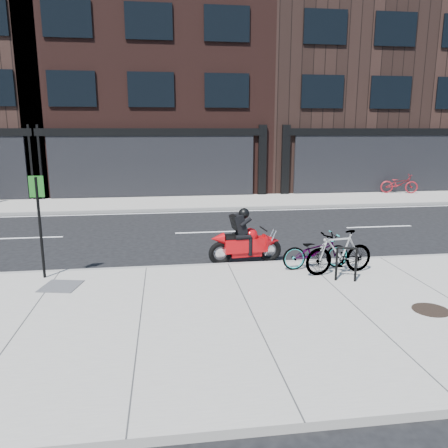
{
  "coord_description": "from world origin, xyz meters",
  "views": [
    {
      "loc": [
        -1.51,
        -12.2,
        3.41
      ],
      "look_at": [
        0.05,
        -0.86,
        0.9
      ],
      "focal_mm": 35.0,
      "sensor_mm": 36.0,
      "label": 1
    }
  ],
  "objects": [
    {
      "name": "building_mideast",
      "position": [
        10.0,
        14.5,
        6.25
      ],
      "size": [
        12.0,
        10.0,
        12.5
      ],
      "primitive_type": "cube",
      "color": "black",
      "rests_on": "ground"
    },
    {
      "name": "bicycle_front",
      "position": [
        2.02,
        -2.6,
        0.56
      ],
      "size": [
        1.66,
        0.64,
        0.86
      ],
      "primitive_type": "imported",
      "rotation": [
        0.0,
        0.0,
        1.62
      ],
      "color": "gray",
      "rests_on": "sidewalk_near"
    },
    {
      "name": "bicycle_far",
      "position": [
        10.55,
        8.85,
        0.62
      ],
      "size": [
        1.97,
        1.08,
        0.98
      ],
      "primitive_type": "imported",
      "rotation": [
        0.0,
        0.0,
        1.33
      ],
      "color": "maroon",
      "rests_on": "sidewalk_far"
    },
    {
      "name": "sidewalk_near",
      "position": [
        0.0,
        -5.0,
        0.07
      ],
      "size": [
        60.0,
        6.0,
        0.13
      ],
      "primitive_type": "cube",
      "color": "gray",
      "rests_on": "ground"
    },
    {
      "name": "utility_grate",
      "position": [
        -3.75,
        -3.05,
        0.14
      ],
      "size": [
        0.89,
        0.89,
        0.02
      ],
      "primitive_type": "cube",
      "rotation": [
        0.0,
        0.0,
        -0.21
      ],
      "color": "#4E4E51",
      "rests_on": "sidewalk_near"
    },
    {
      "name": "building_center",
      "position": [
        -2.0,
        14.5,
        7.25
      ],
      "size": [
        12.0,
        10.0,
        14.5
      ],
      "primitive_type": "cube",
      "color": "black",
      "rests_on": "ground"
    },
    {
      "name": "bicycle_rear",
      "position": [
        2.42,
        -3.03,
        0.64
      ],
      "size": [
        1.74,
        0.74,
        1.01
      ],
      "primitive_type": "imported",
      "rotation": [
        0.0,
        0.0,
        4.87
      ],
      "color": "gray",
      "rests_on": "sidewalk_near"
    },
    {
      "name": "bike_rack",
      "position": [
        2.38,
        -3.53,
        0.58
      ],
      "size": [
        0.44,
        0.18,
        0.77
      ],
      "rotation": [
        0.0,
        0.0,
        -0.31
      ],
      "color": "black",
      "rests_on": "sidewalk_near"
    },
    {
      "name": "motorcycle",
      "position": [
        0.6,
        -1.52,
        0.59
      ],
      "size": [
        1.95,
        0.52,
        1.46
      ],
      "rotation": [
        0.0,
        0.0,
        0.1
      ],
      "color": "black",
      "rests_on": "ground"
    },
    {
      "name": "manhole_cover",
      "position": [
        3.3,
        -5.28,
        0.14
      ],
      "size": [
        0.85,
        0.85,
        0.02
      ],
      "primitive_type": "cylinder",
      "rotation": [
        0.0,
        0.0,
        0.37
      ],
      "color": "black",
      "rests_on": "sidewalk_near"
    },
    {
      "name": "ground",
      "position": [
        0.0,
        0.0,
        0.0
      ],
      "size": [
        120.0,
        120.0,
        0.0
      ],
      "primitive_type": "plane",
      "color": "black",
      "rests_on": "ground"
    },
    {
      "name": "sidewalk_far",
      "position": [
        0.0,
        7.75,
        0.07
      ],
      "size": [
        60.0,
        3.5,
        0.13
      ],
      "primitive_type": "cube",
      "color": "gray",
      "rests_on": "ground"
    },
    {
      "name": "sign_post",
      "position": [
        -4.24,
        -2.4,
        1.5
      ],
      "size": [
        0.31,
        0.06,
        2.29
      ],
      "rotation": [
        0.0,
        0.0,
        0.05
      ],
      "color": "black",
      "rests_on": "sidewalk_near"
    }
  ]
}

